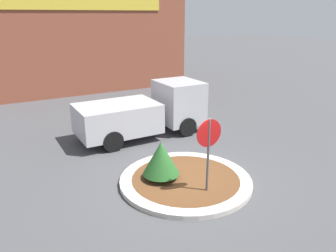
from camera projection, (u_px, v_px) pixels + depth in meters
The scene contains 6 objects.
ground_plane at pixel (185, 182), 10.42m from camera, with size 120.00×120.00×0.00m, color #474749.
traffic_island at pixel (185, 180), 10.40m from camera, with size 4.17×4.17×0.15m.
stop_sign at pixel (209, 143), 9.17m from camera, with size 0.81×0.07×2.37m.
island_shrub at pixel (161, 158), 10.16m from camera, with size 1.16×1.16×1.22m.
utility_truck at pixel (146, 111), 14.15m from camera, with size 5.54×2.26×2.24m.
storefront_building at pixel (77, 41), 23.31m from camera, with size 14.25×6.07×6.57m.
Camera 1 is at (-5.02, -7.83, 5.07)m, focal length 35.00 mm.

